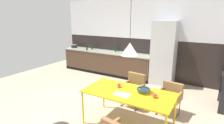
{
  "coord_description": "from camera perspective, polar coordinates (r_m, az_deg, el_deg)",
  "views": [
    {
      "loc": [
        2.23,
        -2.95,
        2.18
      ],
      "look_at": [
        -0.04,
        0.93,
        1.02
      ],
      "focal_mm": 28.13,
      "sensor_mm": 36.0,
      "label": 1
    }
  ],
  "objects": [
    {
      "name": "back_wall_panel_upper",
      "position": [
        6.4,
        10.2,
        13.76
      ],
      "size": [
        6.66,
        0.12,
        1.41
      ],
      "primitive_type": "cube",
      "color": "silver",
      "rests_on": "back_wall_splashback_dark"
    },
    {
      "name": "open_book",
      "position": [
        3.38,
        3.17,
        -10.53
      ],
      "size": [
        0.31,
        0.19,
        0.02
      ],
      "color": "white",
      "rests_on": "dining_table"
    },
    {
      "name": "bottle_wine_green",
      "position": [
        7.27,
        -6.53,
        5.01
      ],
      "size": [
        0.07,
        0.07,
        0.29
      ],
      "color": "#0F3319",
      "rests_on": "kitchen_counter"
    },
    {
      "name": "fruit_bowl",
      "position": [
        3.53,
        10.17,
        -8.8
      ],
      "size": [
        0.27,
        0.27,
        0.08
      ],
      "color": "#33607F",
      "rests_on": "dining_table"
    },
    {
      "name": "bottle_oil_tall",
      "position": [
        7.08,
        -8.15,
        4.58
      ],
      "size": [
        0.06,
        0.06,
        0.23
      ],
      "color": "black",
      "rests_on": "kitchen_counter"
    },
    {
      "name": "refrigerator_column",
      "position": [
        5.91,
        16.45,
        2.74
      ],
      "size": [
        0.73,
        0.6,
        2.07
      ],
      "primitive_type": "cube",
      "color": "#ADAFB2",
      "rests_on": "ground"
    },
    {
      "name": "back_wall_splashback_dark",
      "position": [
        6.57,
        9.65,
        1.34
      ],
      "size": [
        6.66,
        0.12,
        1.41
      ],
      "primitive_type": "cube",
      "color": "black",
      "rests_on": "ground"
    },
    {
      "name": "dining_table",
      "position": [
        3.53,
        5.31,
        -10.32
      ],
      "size": [
        1.76,
        0.87,
        0.75
      ],
      "color": "gold",
      "rests_on": "ground"
    },
    {
      "name": "pendant_lamp_over_table_near",
      "position": [
        3.27,
        5.84,
        4.22
      ],
      "size": [
        0.32,
        0.32,
        1.3
      ],
      "color": "black"
    },
    {
      "name": "mug_white_ceramic",
      "position": [
        3.33,
        13.78,
        -10.65
      ],
      "size": [
        0.12,
        0.08,
        0.08
      ],
      "color": "#B23D33",
      "rests_on": "dining_table"
    },
    {
      "name": "armchair_far_side",
      "position": [
        4.26,
        18.44,
        -9.91
      ],
      "size": [
        0.54,
        0.53,
        0.72
      ],
      "rotation": [
        0.0,
        0.0,
        3.0
      ],
      "color": "brown",
      "rests_on": "ground"
    },
    {
      "name": "cooking_pot",
      "position": [
        7.8,
        -12.27,
        5.07
      ],
      "size": [
        0.24,
        0.24,
        0.15
      ],
      "color": "black",
      "rests_on": "kitchen_counter"
    },
    {
      "name": "armchair_near_window",
      "position": [
        4.44,
        7.2,
        -7.7
      ],
      "size": [
        0.54,
        0.52,
        0.81
      ],
      "rotation": [
        0.0,
        0.0,
        3.02
      ],
      "color": "brown",
      "rests_on": "ground"
    },
    {
      "name": "bottle_vinegar_dark",
      "position": [
        6.7,
        1.12,
        4.4
      ],
      "size": [
        0.06,
        0.06,
        0.3
      ],
      "color": "#0F3319",
      "rests_on": "kitchen_counter"
    },
    {
      "name": "kitchen_counter",
      "position": [
        6.9,
        -2.03,
        -0.09
      ],
      "size": [
        3.7,
        0.63,
        0.88
      ],
      "color": "#463123",
      "rests_on": "ground"
    },
    {
      "name": "ground_plane",
      "position": [
        4.3,
        -6.05,
        -16.08
      ],
      "size": [
        8.66,
        8.66,
        0.0
      ],
      "primitive_type": "plane",
      "color": "tan"
    },
    {
      "name": "mug_short_terracotta",
      "position": [
        3.68,
        2.35,
        -7.68
      ],
      "size": [
        0.12,
        0.07,
        0.09
      ],
      "color": "#B23D33",
      "rests_on": "dining_table"
    }
  ]
}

